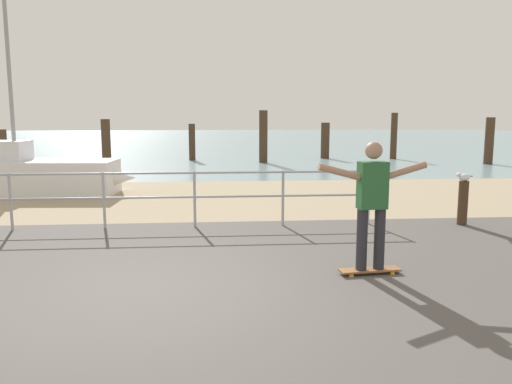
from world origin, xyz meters
TOP-DOWN VIEW (x-y plane):
  - ground_plane at (0.00, -1.00)m, footprint 24.00×10.00m
  - beach_strip at (0.00, 7.00)m, footprint 24.00×6.00m
  - sea_surface at (0.00, 35.00)m, footprint 72.00×50.00m
  - railing_fence at (-1.25, 3.60)m, footprint 9.79×0.05m
  - sailboat at (-3.85, 7.78)m, footprint 5.01×1.70m
  - skateboard at (2.74, 0.60)m, footprint 0.82×0.28m
  - skateboarder at (2.74, 0.60)m, footprint 1.45×0.23m
  - bollard_short at (5.36, 3.40)m, footprint 0.18×0.18m
  - seagull at (5.35, 3.39)m, footprint 0.43×0.31m
  - groyne_post_0 at (-6.35, 12.25)m, footprint 0.29×0.29m
  - groyne_post_1 at (-3.29, 13.99)m, footprint 0.33×0.33m
  - groyne_post_2 at (-0.23, 17.38)m, footprint 0.28×0.28m
  - groyne_post_3 at (2.83, 16.03)m, footprint 0.36×0.36m
  - groyne_post_4 at (5.89, 17.86)m, footprint 0.40×0.40m
  - groyne_post_5 at (8.95, 17.29)m, footprint 0.29×0.29m
  - groyne_post_6 at (12.00, 14.58)m, footprint 0.36×0.36m

SIDE VIEW (x-z plane):
  - ground_plane at x=0.00m, z-range -0.02..0.02m
  - beach_strip at x=0.00m, z-range -0.02..0.02m
  - sea_surface at x=0.00m, z-range -0.02..0.02m
  - skateboard at x=2.74m, z-range 0.03..0.11m
  - bollard_short at x=5.36m, z-range 0.00..0.84m
  - sailboat at x=-3.85m, z-range -2.03..3.07m
  - railing_fence at x=-1.25m, z-range 0.17..1.22m
  - groyne_post_0 at x=-6.35m, z-range 0.00..1.56m
  - groyne_post_2 at x=-0.23m, z-range 0.00..1.64m
  - groyne_post_4 at x=5.89m, z-range 0.00..1.67m
  - seagull at x=5.35m, z-range 0.83..1.01m
  - groyne_post_1 at x=-3.29m, z-range 0.00..1.88m
  - groyne_post_6 at x=12.00m, z-range 0.00..1.93m
  - skateboarder at x=2.74m, z-range 0.19..1.84m
  - groyne_post_5 at x=8.95m, z-range 0.00..2.12m
  - groyne_post_3 at x=2.83m, z-range 0.00..2.22m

